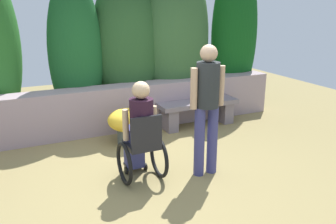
% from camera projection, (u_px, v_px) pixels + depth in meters
% --- Properties ---
extents(ground_plane, '(12.66, 12.66, 0.00)m').
position_uv_depth(ground_plane, '(154.00, 175.00, 4.83)').
color(ground_plane, olive).
extents(stone_retaining_wall, '(6.57, 0.43, 0.82)m').
position_uv_depth(stone_retaining_wall, '(112.00, 109.00, 6.41)').
color(stone_retaining_wall, gray).
rests_on(stone_retaining_wall, ground).
extents(hedge_backdrop, '(6.51, 1.11, 3.16)m').
position_uv_depth(hedge_backdrop, '(109.00, 44.00, 6.62)').
color(hedge_backdrop, '#2B6D37').
rests_on(hedge_backdrop, ground).
extents(stone_bench, '(1.54, 0.45, 0.48)m').
position_uv_depth(stone_bench, '(198.00, 109.00, 6.69)').
color(stone_bench, slate).
rests_on(stone_bench, ground).
extents(person_in_wheelchair, '(0.53, 0.66, 1.33)m').
position_uv_depth(person_in_wheelchair, '(140.00, 135.00, 4.56)').
color(person_in_wheelchair, black).
rests_on(person_in_wheelchair, ground).
extents(person_standing_companion, '(0.49, 0.30, 1.75)m').
position_uv_depth(person_standing_companion, '(207.00, 102.00, 4.60)').
color(person_standing_companion, '#3B3C75').
rests_on(person_standing_companion, ground).
extents(flower_pot_terracotta_by_wall, '(0.63, 0.63, 0.59)m').
position_uv_depth(flower_pot_terracotta_by_wall, '(127.00, 123.00, 5.84)').
color(flower_pot_terracotta_by_wall, '#4E5750').
rests_on(flower_pot_terracotta_by_wall, ground).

